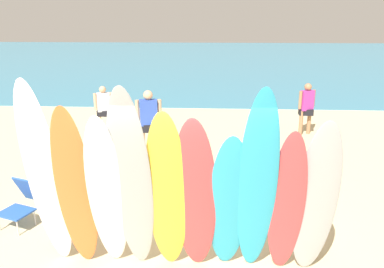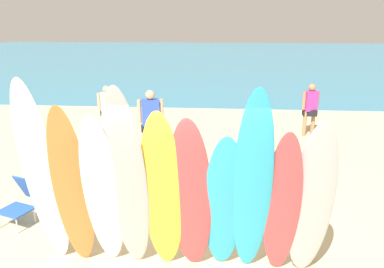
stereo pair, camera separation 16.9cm
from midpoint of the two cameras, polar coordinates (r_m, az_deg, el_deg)
name	(u,v)px [view 2 (the right image)]	position (r m, az deg, el deg)	size (l,w,h in m)	color
ground	(211,89)	(19.43, 3.01, 6.60)	(60.00, 60.00, 0.00)	#D3BC8C
ocean_water	(216,57)	(35.06, 3.76, 11.21)	(60.00, 40.00, 0.02)	teal
surfboard_rack	(180,217)	(5.87, -0.91, -12.10)	(4.00, 0.07, 0.77)	brown
surfboard_white_0	(42,177)	(5.58, -20.41, -6.00)	(0.53, 0.06, 2.85)	white
surfboard_orange_1	(72,190)	(5.49, -16.47, -7.89)	(0.53, 0.06, 2.50)	orange
surfboard_white_2	(103,195)	(5.32, -12.13, -8.81)	(0.50, 0.08, 2.46)	white
surfboard_grey_3	(127,185)	(5.13, -8.62, -7.39)	(0.54, 0.07, 2.82)	#999EA3
surfboard_yellow_4	(162,195)	(5.18, -3.45, -8.94)	(0.56, 0.08, 2.48)	yellow
surfboard_red_5	(190,198)	(5.16, 0.71, -9.46)	(0.58, 0.08, 2.40)	#D13D42
surfboard_teal_6	(224,206)	(5.23, 5.67, -10.52)	(0.54, 0.08, 2.19)	#289EC6
surfboard_teal_7	(252,189)	(5.03, 9.81, -7.95)	(0.50, 0.08, 2.83)	#289EC6
surfboard_red_8	(282,207)	(5.27, 14.06, -10.37)	(0.47, 0.06, 2.24)	#D13D42
surfboard_grey_9	(312,203)	(5.34, 18.12, -9.62)	(0.57, 0.08, 2.35)	#999EA3
beachgoer_midbeach	(107,106)	(12.03, -12.00, 4.00)	(0.53, 0.32, 1.49)	tan
beachgoer_photographing	(310,106)	(12.16, 17.41, 3.97)	(0.54, 0.37, 1.58)	#9E704C
beachgoer_strolling	(151,119)	(9.82, -5.61, 2.24)	(0.64, 0.31, 1.73)	tan
beach_chair_red	(51,155)	(9.41, -19.53, -2.95)	(0.56, 0.70, 0.83)	#B7B7BC
beach_chair_blue	(66,171)	(8.36, -17.50, -5.23)	(0.68, 0.78, 0.83)	#B7B7BC
beach_chair_striped	(23,199)	(7.41, -23.00, -8.79)	(0.71, 0.84, 0.81)	#B7B7BC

